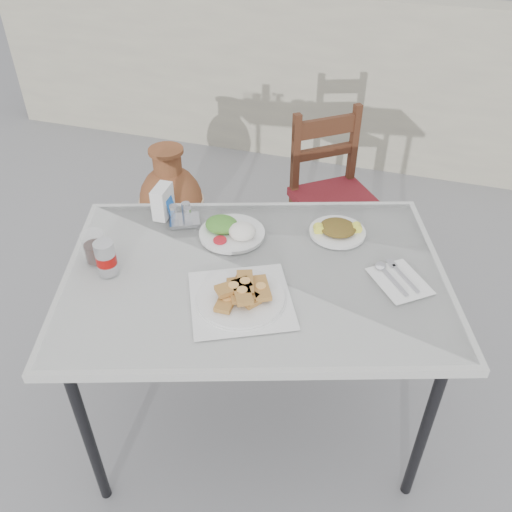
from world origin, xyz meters
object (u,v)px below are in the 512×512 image
(terracotta_urn, at_px, (172,204))
(salad_rice_plate, at_px, (231,230))
(chair, at_px, (333,196))
(napkin_holder, at_px, (163,201))
(salad_chopped_plate, at_px, (338,229))
(soda_can, at_px, (106,258))
(cola_glass, at_px, (95,249))
(condiment_caddy, at_px, (184,216))
(cafe_table, at_px, (255,283))
(pide_plate, at_px, (241,293))

(terracotta_urn, bearing_deg, salad_rice_plate, -51.03)
(chair, bearing_deg, napkin_holder, -159.09)
(salad_chopped_plate, distance_m, chair, 0.92)
(soda_can, xyz_separation_m, terracotta_urn, (-0.36, 1.20, -0.58))
(terracotta_urn, bearing_deg, cola_glass, -76.26)
(salad_rice_plate, bearing_deg, condiment_caddy, 173.70)
(salad_rice_plate, distance_m, condiment_caddy, 0.21)
(salad_rice_plate, relative_size, condiment_caddy, 1.70)
(salad_chopped_plate, xyz_separation_m, napkin_holder, (-0.69, -0.08, 0.05))
(soda_can, xyz_separation_m, cola_glass, (-0.08, 0.05, -0.01))
(napkin_holder, xyz_separation_m, chair, (0.55, 0.91, -0.41))
(cafe_table, bearing_deg, salad_rice_plate, 130.17)
(salad_chopped_plate, distance_m, terracotta_urn, 1.41)
(cola_glass, height_order, napkin_holder, napkin_holder)
(salad_chopped_plate, distance_m, cola_glass, 0.91)
(cafe_table, bearing_deg, condiment_caddy, 150.48)
(pide_plate, relative_size, napkin_holder, 3.42)
(pide_plate, relative_size, salad_chopped_plate, 2.04)
(napkin_holder, bearing_deg, salad_rice_plate, -10.97)
(salad_rice_plate, height_order, condiment_caddy, condiment_caddy)
(soda_can, bearing_deg, salad_rice_plate, 45.55)
(cafe_table, relative_size, pide_plate, 3.54)
(salad_rice_plate, height_order, soda_can, soda_can)
(cafe_table, distance_m, salad_chopped_plate, 0.40)
(napkin_holder, bearing_deg, soda_can, -96.65)
(chair, distance_m, terracotta_urn, 0.96)
(soda_can, relative_size, condiment_caddy, 0.85)
(salad_chopped_plate, height_order, terracotta_urn, salad_chopped_plate)
(condiment_caddy, xyz_separation_m, terracotta_urn, (-0.49, 0.84, -0.54))
(pide_plate, relative_size, soda_can, 3.48)
(soda_can, bearing_deg, condiment_caddy, 70.55)
(pide_plate, height_order, terracotta_urn, pide_plate)
(soda_can, relative_size, napkin_holder, 0.98)
(pide_plate, height_order, cola_glass, cola_glass)
(condiment_caddy, relative_size, terracotta_urn, 0.22)
(napkin_holder, bearing_deg, salad_chopped_plate, 4.95)
(cafe_table, bearing_deg, salad_chopped_plate, 53.17)
(pide_plate, distance_m, cola_glass, 0.57)
(cafe_table, distance_m, pide_plate, 0.18)
(pide_plate, xyz_separation_m, napkin_holder, (-0.46, 0.39, 0.03))
(cafe_table, bearing_deg, cola_glass, -168.84)
(cola_glass, bearing_deg, salad_chopped_plate, 27.97)
(pide_plate, height_order, soda_can, soda_can)
(pide_plate, bearing_deg, salad_rice_plate, 114.35)
(condiment_caddy, distance_m, terracotta_urn, 1.11)
(pide_plate, bearing_deg, terracotta_urn, 125.29)
(pide_plate, bearing_deg, cafe_table, 90.38)
(soda_can, bearing_deg, cafe_table, 18.31)
(pide_plate, distance_m, condiment_caddy, 0.51)
(pide_plate, height_order, chair, chair)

